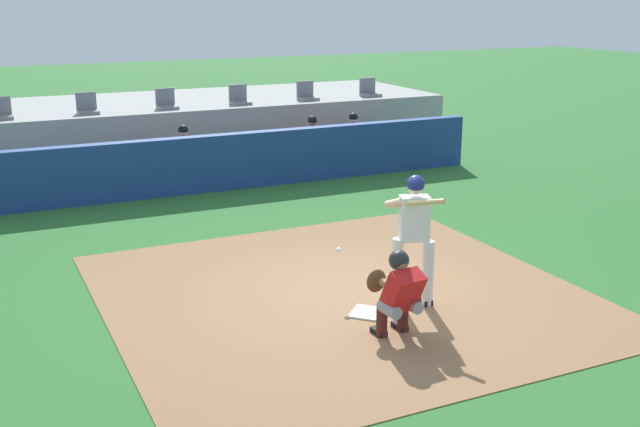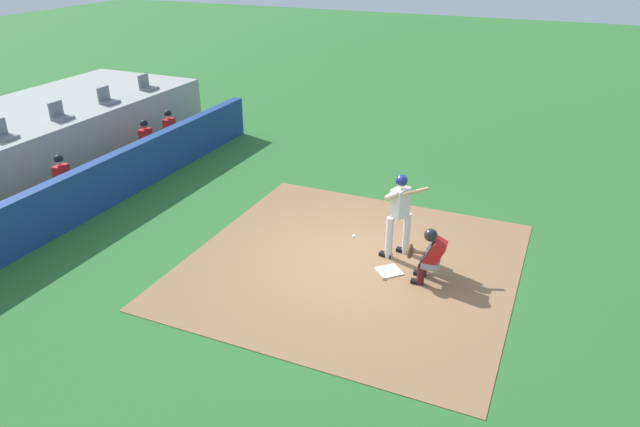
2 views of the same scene
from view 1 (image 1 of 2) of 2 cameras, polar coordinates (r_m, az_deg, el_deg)
The scene contains 17 objects.
ground_plane at distance 10.94m, azimuth 1.57°, elevation -5.95°, with size 80.00×80.00×0.00m, color #2D6B2D.
dirt_infield at distance 10.94m, azimuth 1.57°, elevation -5.92°, with size 6.40×6.40×0.01m, color #936B47.
home_plate at distance 10.28m, azimuth 3.60°, elevation -7.32°, with size 0.44×0.44×0.02m, color white.
batter_at_plate at distance 10.32m, azimuth 6.89°, elevation -1.33°, with size 0.59×0.87×1.80m.
catcher_crouched at distance 9.45m, azimuth 5.71°, elevation -5.69°, with size 0.52×1.87×1.13m.
dugout_wall at distance 16.59m, azimuth -8.59°, elevation 3.63°, with size 13.00×0.30×1.20m, color navy.
dugout_bench at distance 17.61m, azimuth -9.49°, elevation 3.06°, with size 11.80×0.44×0.45m, color olive.
dugout_player_0 at distance 17.33m, azimuth -9.86°, elevation 4.35°, with size 0.49×0.70×1.30m.
dugout_player_1 at distance 18.39m, azimuth -0.40°, elevation 5.25°, with size 0.49×0.70×1.30m.
dugout_player_2 at distance 18.87m, azimuth 2.64°, elevation 5.50°, with size 0.49×0.70×1.30m.
stands_platform at distance 20.76m, azimuth -12.17°, elevation 6.19°, with size 15.00×4.40×1.40m, color #9E9E99.
stadium_seat_1 at distance 18.63m, azimuth -22.44°, elevation 6.87°, with size 0.46×0.46×0.48m.
stadium_seat_2 at distance 18.81m, azimuth -16.77°, elevation 7.47°, with size 0.46×0.46×0.48m.
stadium_seat_3 at distance 19.17m, azimuth -11.24°, elevation 7.99°, with size 0.46×0.46×0.48m.
stadium_seat_4 at distance 19.70m, azimuth -5.96°, elevation 8.41°, with size 0.46×0.46×0.48m.
stadium_seat_5 at distance 20.38m, azimuth -0.97°, elevation 8.74°, with size 0.46×0.46×0.48m.
stadium_seat_6 at distance 21.21m, azimuth 3.66°, elevation 8.99°, with size 0.46×0.46×0.48m.
Camera 1 is at (-4.60, -9.06, 4.07)m, focal length 43.42 mm.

